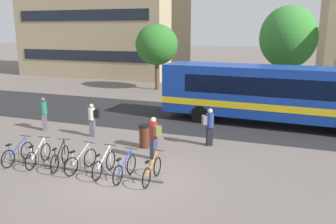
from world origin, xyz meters
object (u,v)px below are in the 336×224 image
parked_bicycle_white_4 (104,165)px  commuter_navy_pack_0 (44,111)px  street_tree_2 (288,37)px  commuter_olive_pack_1 (154,135)px  street_tree_1 (157,45)px  trash_bin (145,136)px  parked_bicycle_blue_5 (125,169)px  parked_bicycle_silver_3 (81,161)px  commuter_grey_pack_3 (209,124)px  parked_bicycle_orange_6 (152,171)px  parked_bicycle_black_2 (60,158)px  parked_bicycle_blue_0 (18,154)px  parked_bicycle_white_1 (38,155)px  city_bus (272,93)px  commuter_black_pack_2 (93,118)px

parked_bicycle_white_4 → commuter_navy_pack_0: commuter_navy_pack_0 is taller
street_tree_2 → commuter_olive_pack_1: bearing=-107.3°
street_tree_1 → street_tree_2: street_tree_2 is taller
trash_bin → parked_bicycle_blue_5: bearing=-78.4°
parked_bicycle_silver_3 → commuter_olive_pack_1: commuter_olive_pack_1 is taller
commuter_grey_pack_3 → trash_bin: commuter_grey_pack_3 is taller
parked_bicycle_orange_6 → parked_bicycle_black_2: bearing=89.5°
street_tree_2 → parked_bicycle_blue_0: bearing=-119.4°
parked_bicycle_white_1 → parked_bicycle_white_4: same height
parked_bicycle_white_1 → parked_bicycle_black_2: 0.96m
parked_bicycle_white_4 → parked_bicycle_orange_6: (1.86, 0.04, 0.00)m
parked_bicycle_white_4 → parked_bicycle_blue_0: bearing=91.0°
parked_bicycle_silver_3 → parked_bicycle_white_1: bearing=99.7°
parked_bicycle_black_2 → parked_bicycle_white_4: 1.91m
parked_bicycle_blue_5 → commuter_olive_pack_1: 2.25m
commuter_olive_pack_1 → city_bus: bearing=-90.3°
parked_bicycle_blue_0 → commuter_black_pack_2: (0.90, 4.05, 0.57)m
city_bus → parked_bicycle_blue_5: bearing=68.0°
parked_bicycle_orange_6 → trash_bin: trash_bin is taller
commuter_olive_pack_1 → commuter_grey_pack_3: bearing=-95.2°
parked_bicycle_black_2 → commuter_navy_pack_0: commuter_navy_pack_0 is taller
city_bus → commuter_grey_pack_3: bearing=65.9°
parked_bicycle_blue_0 → commuter_navy_pack_0: bearing=25.9°
commuter_grey_pack_3 → street_tree_2: street_tree_2 is taller
parked_bicycle_black_2 → commuter_grey_pack_3: 6.52m
parked_bicycle_white_4 → commuter_navy_pack_0: 7.11m
parked_bicycle_blue_0 → parked_bicycle_blue_5: 4.64m
parked_bicycle_blue_0 → commuter_olive_pack_1: 5.40m
parked_bicycle_black_2 → city_bus: bearing=-52.0°
street_tree_1 → street_tree_2: size_ratio=0.82×
commuter_navy_pack_0 → street_tree_2: street_tree_2 is taller
parked_bicycle_blue_0 → parked_bicycle_white_1: 0.90m
street_tree_1 → parked_bicycle_silver_3: bearing=-77.2°
parked_bicycle_silver_3 → trash_bin: trash_bin is taller
city_bus → parked_bicycle_orange_6: city_bus is taller
commuter_black_pack_2 → commuter_navy_pack_0: bearing=-12.0°
commuter_olive_pack_1 → commuter_grey_pack_3: size_ratio=1.03×
parked_bicycle_white_4 → parked_bicycle_orange_6: 1.86m
commuter_grey_pack_3 → street_tree_2: 12.80m
parked_bicycle_orange_6 → commuter_grey_pack_3: 4.59m
commuter_navy_pack_0 → city_bus: bearing=89.4°
commuter_navy_pack_0 → trash_bin: commuter_navy_pack_0 is taller
parked_bicycle_black_2 → parked_bicycle_orange_6: same height
parked_bicycle_white_1 → city_bus: bearing=-48.6°
city_bus → parked_bicycle_silver_3: city_bus is taller
parked_bicycle_blue_0 → street_tree_2: 19.53m
parked_bicycle_silver_3 → street_tree_1: (-4.03, 17.73, 3.47)m
parked_bicycle_white_1 → street_tree_2: bearing=-34.7°
parked_bicycle_blue_5 → commuter_grey_pack_3: size_ratio=1.01×
parked_bicycle_black_2 → parked_bicycle_silver_3: size_ratio=0.98×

